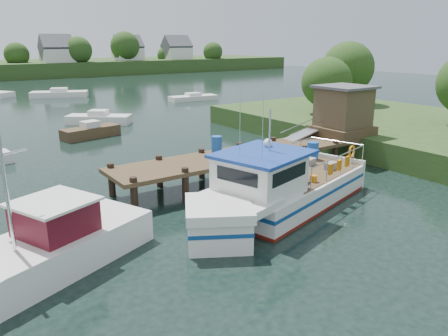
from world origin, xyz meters
TOP-DOWN VIEW (x-y plane):
  - ground_plane at (0.00, 0.00)m, footprint 160.00×160.00m
  - near_shore at (16.88, -0.73)m, footprint 16.00×30.00m
  - dock at (6.51, 0.01)m, footprint 16.60×3.00m
  - lobster_boat at (-0.44, -4.70)m, footprint 11.15×5.67m
  - work_boat at (-10.26, -4.39)m, footprint 8.65×5.38m
  - moored_rowboat at (-2.01, 14.77)m, footprint 4.56×2.30m
  - moored_far at (2.84, 41.56)m, footprint 7.40×4.98m
  - moored_b at (0.47, 19.97)m, footprint 5.50×4.91m
  - moored_c at (15.50, 28.78)m, footprint 6.12×2.53m

SIDE VIEW (x-z plane):
  - ground_plane at x=0.00m, z-range 0.00..0.00m
  - moored_c at x=15.50m, z-range -0.12..0.82m
  - moored_far at x=2.84m, z-range -0.15..1.04m
  - moored_b at x=0.47m, z-range -0.16..1.06m
  - moored_rowboat at x=-2.01m, z-range -0.16..1.10m
  - work_boat at x=-10.26m, z-range -1.59..3.07m
  - lobster_boat at x=-0.44m, z-range -1.72..3.67m
  - near_shore at x=16.88m, z-range -1.83..5.93m
  - dock at x=6.51m, z-range -0.15..4.63m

